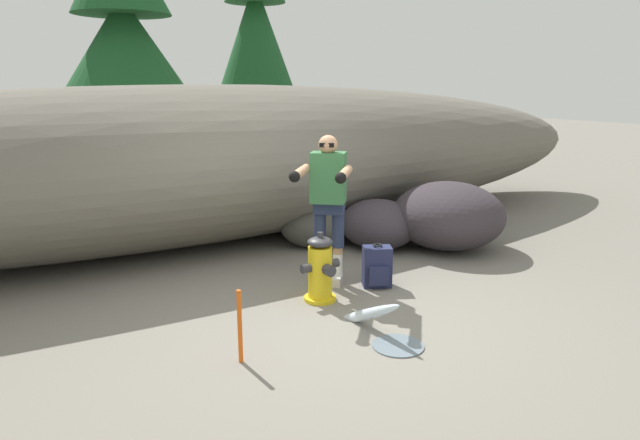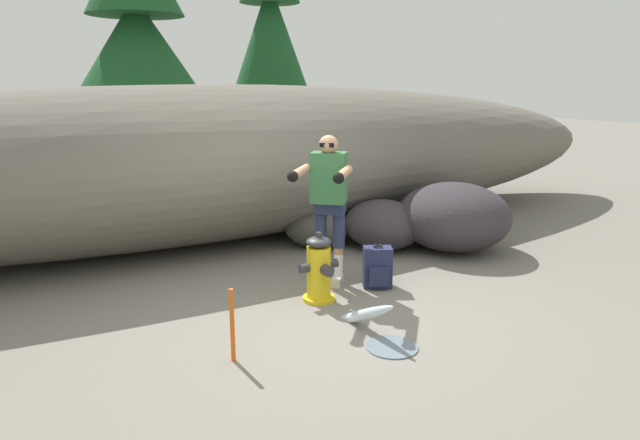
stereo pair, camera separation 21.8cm
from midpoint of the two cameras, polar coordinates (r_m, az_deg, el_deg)
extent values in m
cube|color=slate|center=(5.57, 1.48, -9.27)|extent=(56.00, 56.00, 0.04)
ellipsoid|color=#666056|center=(8.06, -10.28, 5.69)|extent=(14.97, 3.20, 2.12)
cylinder|color=gold|center=(5.80, 0.96, -7.86)|extent=(0.33, 0.33, 0.04)
cylinder|color=gold|center=(5.71, 0.97, -5.23)|extent=(0.24, 0.24, 0.52)
ellipsoid|color=#333338|center=(5.61, 0.98, -2.23)|extent=(0.25, 0.25, 0.10)
cylinder|color=#333338|center=(5.59, 0.98, -1.49)|extent=(0.06, 0.06, 0.05)
cylinder|color=#333338|center=(5.61, -0.49, -4.90)|extent=(0.09, 0.09, 0.09)
cylinder|color=#333338|center=(5.77, 2.39, -4.37)|extent=(0.09, 0.09, 0.09)
cylinder|color=#333338|center=(5.55, 1.85, -5.09)|extent=(0.11, 0.09, 0.11)
ellipsoid|color=silver|center=(5.24, 4.94, -9.63)|extent=(0.10, 1.10, 0.65)
cylinder|color=slate|center=(4.89, 8.53, -12.49)|extent=(0.44, 0.44, 0.01)
cube|color=beige|center=(6.24, 2.76, -6.07)|extent=(0.25, 0.26, 0.09)
cylinder|color=white|center=(6.24, 2.87, -4.46)|extent=(0.10, 0.10, 0.24)
cylinder|color=tan|center=(6.19, 2.89, -3.07)|extent=(0.10, 0.10, 0.07)
cylinder|color=#232D4C|center=(6.13, 2.92, -0.92)|extent=(0.13, 0.13, 0.40)
cube|color=beige|center=(6.27, 0.95, -5.94)|extent=(0.25, 0.26, 0.09)
cylinder|color=white|center=(6.27, 1.07, -4.34)|extent=(0.10, 0.10, 0.24)
cylinder|color=tan|center=(6.23, 1.07, -2.96)|extent=(0.10, 0.10, 0.07)
cylinder|color=#232D4C|center=(6.16, 1.08, -0.82)|extent=(0.13, 0.13, 0.40)
cube|color=#232D4C|center=(6.09, 2.02, 1.43)|extent=(0.37, 0.36, 0.16)
cube|color=#336B3D|center=(5.97, 1.93, 4.27)|extent=(0.43, 0.42, 0.53)
cube|color=#23284C|center=(6.16, 2.27, 4.81)|extent=(0.32, 0.31, 0.40)
sphere|color=tan|center=(5.90, 1.92, 7.56)|extent=(0.20, 0.20, 0.20)
cube|color=black|center=(5.82, 1.77, 7.52)|extent=(0.12, 0.12, 0.04)
cylinder|color=tan|center=(5.55, 3.50, 4.66)|extent=(0.46, 0.49, 0.09)
sphere|color=black|center=(5.29, 3.05, 4.22)|extent=(0.11, 0.11, 0.11)
cylinder|color=tan|center=(5.64, -0.95, 4.81)|extent=(0.46, 0.49, 0.09)
sphere|color=black|center=(5.38, -1.60, 4.38)|extent=(0.11, 0.11, 0.11)
cube|color=#23284C|center=(6.15, 6.80, -4.72)|extent=(0.36, 0.32, 0.44)
cube|color=#23284C|center=(6.05, 6.97, -5.70)|extent=(0.21, 0.15, 0.20)
torus|color=black|center=(6.08, 6.86, -2.57)|extent=(0.10, 0.10, 0.02)
cube|color=black|center=(6.27, 7.37, -4.38)|extent=(0.06, 0.05, 0.37)
cube|color=black|center=(6.24, 5.88, -4.41)|extent=(0.06, 0.05, 0.37)
ellipsoid|color=#352E34|center=(7.64, 14.05, 0.33)|extent=(1.74, 1.75, 0.89)
ellipsoid|color=#3F3F39|center=(7.57, 0.54, -0.69)|extent=(1.10, 1.04, 0.55)
ellipsoid|color=#353037|center=(7.54, 7.17, -0.45)|extent=(1.26, 1.33, 0.65)
cylinder|color=#47331E|center=(12.03, -16.63, 6.60)|extent=(0.34, 0.34, 1.58)
cone|color=#194C23|center=(11.97, -17.26, 15.56)|extent=(2.84, 2.84, 2.17)
cylinder|color=#47331E|center=(16.00, -4.41, 8.30)|extent=(0.30, 0.30, 1.35)
cone|color=#194C23|center=(15.96, -4.58, 16.85)|extent=(2.46, 2.46, 3.42)
cylinder|color=#E55914|center=(4.55, -7.42, -10.44)|extent=(0.04, 0.04, 0.60)
camera|label=1|loc=(0.11, -88.95, 0.25)|focal=31.89mm
camera|label=2|loc=(0.11, 91.05, -0.25)|focal=31.89mm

